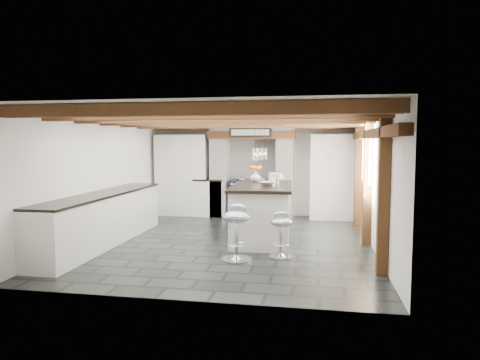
% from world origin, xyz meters
% --- Properties ---
extents(ground, '(6.00, 6.00, 0.00)m').
position_xyz_m(ground, '(0.00, 0.00, 0.00)').
color(ground, black).
rests_on(ground, ground).
extents(room_shell, '(6.00, 6.03, 6.00)m').
position_xyz_m(room_shell, '(-0.61, 1.42, 1.07)').
color(room_shell, white).
rests_on(room_shell, ground).
extents(range_cooker, '(1.00, 0.63, 0.99)m').
position_xyz_m(range_cooker, '(0.00, 2.68, 0.47)').
color(range_cooker, black).
rests_on(range_cooker, ground).
extents(kitchen_island, '(1.20, 2.14, 1.38)m').
position_xyz_m(kitchen_island, '(0.54, 0.26, 0.53)').
color(kitchen_island, white).
rests_on(kitchen_island, ground).
extents(bar_stool_near, '(0.39, 0.39, 0.73)m').
position_xyz_m(bar_stool_near, '(0.99, -0.95, 0.45)').
color(bar_stool_near, silver).
rests_on(bar_stool_near, ground).
extents(bar_stool_far, '(0.51, 0.51, 0.87)m').
position_xyz_m(bar_stool_far, '(0.33, -1.24, 0.54)').
color(bar_stool_far, silver).
rests_on(bar_stool_far, ground).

